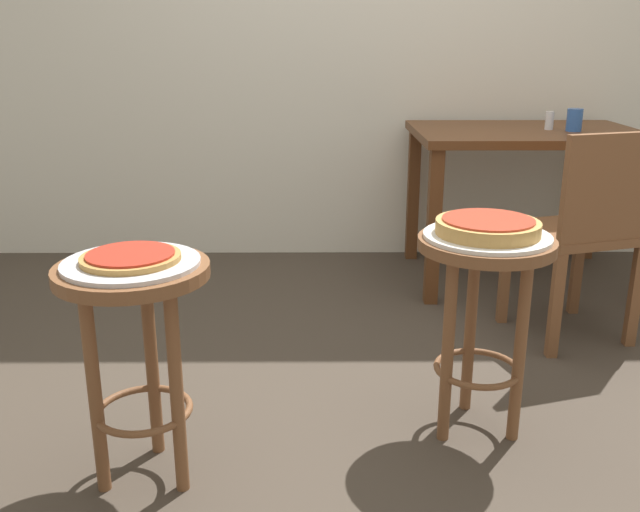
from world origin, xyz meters
TOP-DOWN VIEW (x-y plane):
  - ground_plane at (0.00, 0.00)m, footprint 6.00×6.00m
  - stool_foreground at (-0.81, -0.51)m, footprint 0.40×0.40m
  - serving_plate_foreground at (-0.81, -0.51)m, footprint 0.35×0.35m
  - pizza_foreground at (-0.81, -0.51)m, footprint 0.25×0.25m
  - stool_middle at (0.16, -0.27)m, footprint 0.40×0.40m
  - serving_plate_middle at (0.16, -0.27)m, footprint 0.37×0.37m
  - pizza_middle at (0.16, -0.27)m, footprint 0.30×0.30m
  - dining_table at (0.68, 1.16)m, footprint 1.07×0.79m
  - cup_near_edge at (0.87, 1.09)m, footprint 0.07×0.07m
  - condiment_shaker at (0.78, 1.15)m, footprint 0.04×0.04m
  - wooden_chair at (0.71, 0.40)m, footprint 0.50×0.50m

SIDE VIEW (x-z plane):
  - ground_plane at x=0.00m, z-range 0.00..0.00m
  - stool_foreground at x=-0.81m, z-range 0.16..0.78m
  - stool_middle at x=0.16m, z-range 0.16..0.78m
  - wooden_chair at x=0.71m, z-range 0.04..0.89m
  - serving_plate_foreground at x=-0.81m, z-range 0.62..0.63m
  - serving_plate_middle at x=0.16m, z-range 0.62..0.63m
  - pizza_foreground at x=-0.81m, z-range 0.63..0.65m
  - dining_table at x=0.68m, z-range 0.27..1.02m
  - pizza_middle at x=0.16m, z-range 0.63..0.68m
  - condiment_shaker at x=0.78m, z-range 0.75..0.84m
  - cup_near_edge at x=0.87m, z-range 0.75..0.86m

